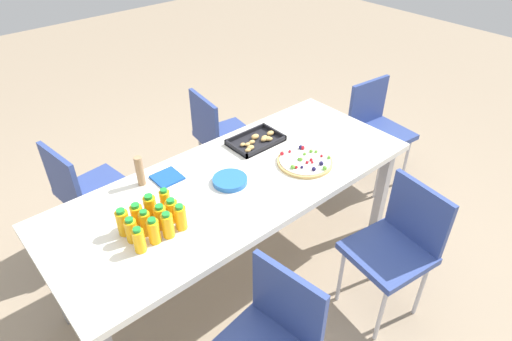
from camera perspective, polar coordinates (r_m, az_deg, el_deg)
name	(u,v)px	position (r m, az deg, el deg)	size (l,w,h in m)	color
ground_plane	(239,269)	(2.95, -2.25, -12.71)	(12.00, 12.00, 0.00)	gray
party_table	(236,189)	(2.49, -2.60, -2.39)	(2.14, 0.86, 0.74)	silver
chair_far_right	(219,133)	(3.34, -4.84, 4.86)	(0.45, 0.45, 0.83)	#33478C
chair_near_right	(398,242)	(2.53, 18.06, -8.84)	(0.45, 0.45, 0.83)	#33478C
chair_near_left	(270,339)	(2.04, 1.79, -21.19)	(0.45, 0.45, 0.83)	#33478C
chair_far_left	(85,189)	(2.97, -21.42, -2.26)	(0.45, 0.45, 0.83)	#33478C
chair_end	(376,125)	(3.57, 15.43, 5.79)	(0.44, 0.44, 0.83)	#33478C
juice_bottle_0	(139,240)	(2.07, -15.03, -8.79)	(0.05, 0.05, 0.14)	#FAAF14
juice_bottle_1	(154,231)	(2.09, -13.23, -7.71)	(0.06, 0.06, 0.14)	#F9AE14
juice_bottle_2	(168,225)	(2.11, -11.48, -7.03)	(0.06, 0.06, 0.14)	#F9AE14
juice_bottle_3	(181,217)	(2.14, -9.83, -6.05)	(0.06, 0.06, 0.14)	#FAAD14
juice_bottle_4	(131,230)	(2.12, -15.97, -7.52)	(0.06, 0.06, 0.13)	#F8AB14
juice_bottle_5	(145,223)	(2.14, -14.24, -6.68)	(0.05, 0.05, 0.14)	#F8AC14
juice_bottle_6	(161,217)	(2.16, -12.33, -5.95)	(0.06, 0.06, 0.13)	#F9AE14
juice_bottle_7	(172,211)	(2.19, -10.92, -5.16)	(0.06, 0.06, 0.13)	#F9AB14
juice_bottle_8	(123,222)	(2.17, -16.97, -6.49)	(0.06, 0.06, 0.15)	#F9AC14
juice_bottle_9	(137,216)	(2.20, -15.26, -5.73)	(0.06, 0.06, 0.13)	#F9AD14
juice_bottle_10	(150,208)	(2.21, -13.62, -4.79)	(0.06, 0.06, 0.15)	#F9AB14
juice_bottle_11	(165,202)	(2.24, -11.77, -3.99)	(0.05, 0.05, 0.15)	#F9AD14
fruit_pizza	(305,161)	(2.59, 6.42, 1.21)	(0.33, 0.33, 0.05)	tan
snack_tray	(257,141)	(2.77, 0.07, 3.88)	(0.33, 0.22, 0.04)	black
plate_stack	(230,181)	(2.42, -3.38, -1.34)	(0.19, 0.19, 0.03)	blue
napkin_stack	(167,177)	(2.51, -11.54, -0.90)	(0.15, 0.15, 0.01)	#194CA5
cardboard_tube	(140,171)	(2.45, -14.94, -0.06)	(0.04, 0.04, 0.18)	#9E7A56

